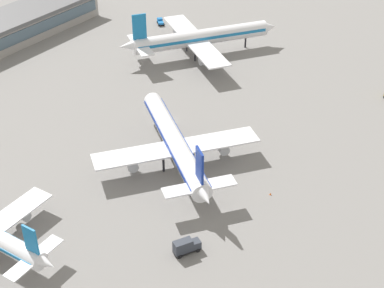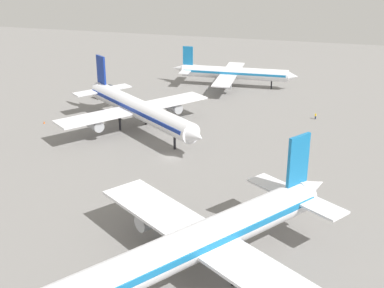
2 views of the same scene
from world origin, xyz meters
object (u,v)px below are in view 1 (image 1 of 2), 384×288
at_px(catering_truck, 186,246).
at_px(safety_cone_near_gate, 270,194).
at_px(airplane_taxiing, 200,38).
at_px(pushback_tractor, 160,22).
at_px(airplane_at_gate, 175,143).

distance_m(catering_truck, safety_cone_near_gate, 26.52).
xyz_separation_m(airplane_taxiing, pushback_tractor, (-14.04, -26.99, -5.15)).
height_order(pushback_tractor, safety_cone_near_gate, pushback_tractor).
height_order(catering_truck, safety_cone_near_gate, catering_truck).
relative_size(airplane_at_gate, airplane_taxiing, 0.90).
height_order(airplane_taxiing, catering_truck, airplane_taxiing).
xyz_separation_m(airplane_taxiing, safety_cone_near_gate, (53.16, 54.95, -5.82)).
height_order(airplane_at_gate, airplane_taxiing, airplane_taxiing).
height_order(airplane_at_gate, catering_truck, airplane_at_gate).
relative_size(airplane_taxiing, safety_cone_near_gate, 79.35).
height_order(pushback_tractor, catering_truck, catering_truck).
bearing_deg(airplane_at_gate, safety_cone_near_gate, -138.29).
bearing_deg(safety_cone_near_gate, airplane_at_gate, -86.11).
relative_size(airplane_at_gate, pushback_tractor, 9.50).
bearing_deg(safety_cone_near_gate, airplane_taxiing, -134.05).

